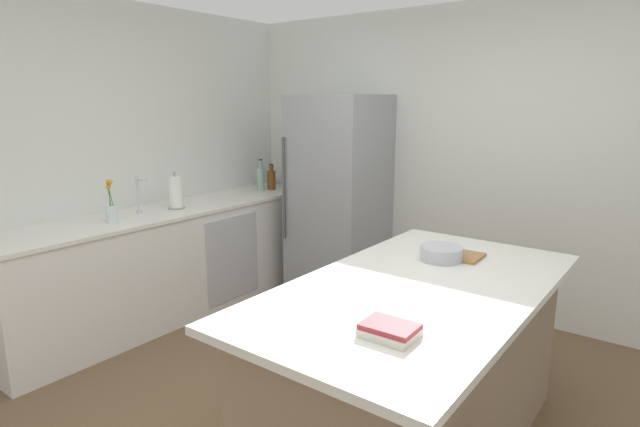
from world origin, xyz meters
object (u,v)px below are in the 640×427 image
object	(u,v)px
sink_faucet	(139,194)
mixing_bowl	(441,253)
refrigerator	(339,197)
whiskey_bottle	(271,179)
cookbook_stack	(390,330)
gin_bottle	(261,178)
cutting_board	(454,254)
paper_towel_roll	(176,193)
soda_bottle	(285,175)
flower_vase	(111,210)
syrup_bottle	(272,178)
kitchen_island	(415,367)

from	to	relation	value
sink_faucet	mixing_bowl	distance (m)	2.48
refrigerator	whiskey_bottle	world-z (taller)	refrigerator
whiskey_bottle	cookbook_stack	bearing A→B (deg)	-39.95
cookbook_stack	whiskey_bottle	bearing A→B (deg)	140.05
refrigerator	whiskey_bottle	size ratio (longest dim) A/B	7.15
gin_bottle	mixing_bowl	size ratio (longest dim) A/B	1.29
whiskey_bottle	cutting_board	xyz separation A→B (m)	(2.41, -1.05, -0.10)
refrigerator	cutting_board	xyz separation A→B (m)	(1.59, -1.07, -0.01)
sink_faucet	paper_towel_roll	distance (m)	0.30
soda_bottle	gin_bottle	bearing A→B (deg)	-108.61
flower_vase	gin_bottle	xyz separation A→B (m)	(-0.08, 1.70, 0.03)
whiskey_bottle	mixing_bowl	distance (m)	2.65
paper_towel_roll	soda_bottle	world-z (taller)	soda_bottle
syrup_bottle	mixing_bowl	distance (m)	2.76
refrigerator	sink_faucet	xyz separation A→B (m)	(-0.90, -1.51, 0.14)
flower_vase	cutting_board	distance (m)	2.50
mixing_bowl	cutting_board	xyz separation A→B (m)	(0.03, 0.12, -0.03)
paper_towel_roll	soda_bottle	bearing A→B (deg)	88.66
paper_towel_roll	mixing_bowl	xyz separation A→B (m)	(2.37, 0.03, -0.10)
refrigerator	paper_towel_roll	distance (m)	1.47
refrigerator	syrup_bottle	xyz separation A→B (m)	(-0.90, 0.07, 0.08)
kitchen_island	flower_vase	bearing A→B (deg)	-175.67
paper_towel_roll	whiskey_bottle	size ratio (longest dim) A/B	1.20
cookbook_stack	gin_bottle	bearing A→B (deg)	141.89
kitchen_island	gin_bottle	world-z (taller)	gin_bottle
sink_faucet	mixing_bowl	xyz separation A→B (m)	(2.45, 0.32, -0.12)
sink_faucet	gin_bottle	size ratio (longest dim) A/B	0.95
cookbook_stack	syrup_bottle	bearing A→B (deg)	139.67
paper_towel_roll	cutting_board	bearing A→B (deg)	3.48
syrup_bottle	flower_vase	bearing A→B (deg)	-86.85
mixing_bowl	syrup_bottle	bearing A→B (deg)	152.81
soda_bottle	cookbook_stack	size ratio (longest dim) A/B	1.61
refrigerator	cookbook_stack	distance (m)	2.87
refrigerator	whiskey_bottle	distance (m)	0.83
flower_vase	cookbook_stack	bearing A→B (deg)	-8.85
paper_towel_roll	gin_bottle	world-z (taller)	gin_bottle
sink_faucet	soda_bottle	bearing A→B (deg)	86.13
refrigerator	soda_bottle	distance (m)	0.81
sink_faucet	whiskey_bottle	size ratio (longest dim) A/B	1.15
syrup_bottle	cutting_board	xyz separation A→B (m)	(2.49, -1.14, -0.09)
paper_towel_roll	syrup_bottle	xyz separation A→B (m)	(-0.08, 1.29, -0.04)
paper_towel_roll	soda_bottle	distance (m)	1.37
refrigerator	mixing_bowl	xyz separation A→B (m)	(1.56, -1.19, 0.02)
refrigerator	sink_faucet	bearing A→B (deg)	-120.77
refrigerator	flower_vase	world-z (taller)	refrigerator
cookbook_stack	soda_bottle	bearing A→B (deg)	137.45
soda_bottle	cutting_board	distance (m)	2.67
kitchen_island	gin_bottle	xyz separation A→B (m)	(-2.51, 1.52, 0.58)
cutting_board	paper_towel_roll	bearing A→B (deg)	-176.52
refrigerator	mixing_bowl	bearing A→B (deg)	-37.46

